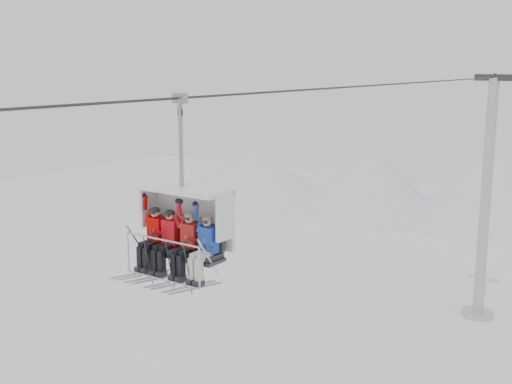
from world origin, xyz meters
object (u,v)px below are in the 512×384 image
Objects in this scene: lift_tower_right at (484,217)px; skier_center_left at (168,239)px; skier_center_right at (187,243)px; chairlift_carrier at (186,218)px; skier_far_left at (153,236)px; skier_far_right at (205,247)px.

skier_center_left is (-0.29, -25.04, 4.41)m from lift_tower_right.
skier_center_right is at bearing -89.36° from lift_tower_right.
chairlift_carrier is at bearing -90.00° from lift_tower_right.
chairlift_carrier is 2.36× the size of skier_far_left.
lift_tower_right is at bearing 90.64° from skier_center_right.
skier_center_left is 1.00× the size of skier_center_right.
skier_center_right is (0.28, -0.30, -0.46)m from chairlift_carrier.
lift_tower_right is 7.99× the size of skier_far_right.
skier_center_right is 1.00× the size of skier_far_right.
skier_far_right is (1.51, 0.00, 0.00)m from skier_far_left.
skier_far_left is (-0.73, -0.30, -0.46)m from chairlift_carrier.
skier_far_left is (-0.73, -25.04, 4.41)m from lift_tower_right.
skier_center_right is (1.01, 0.00, 0.00)m from skier_far_left.
chairlift_carrier is 2.36× the size of skier_center_left.
skier_center_left is (-0.29, -0.30, -0.46)m from chairlift_carrier.
lift_tower_right is at bearing 91.78° from skier_far_right.
skier_center_left is at bearing 0.00° from skier_far_left.
chairlift_carrier is at bearing 158.61° from skier_far_right.
chairlift_carrier reaches higher than skier_far_right.
chairlift_carrier is 0.95m from skier_far_right.
lift_tower_right is 25.43m from skier_far_left.
lift_tower_right is 25.43m from skier_far_right.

